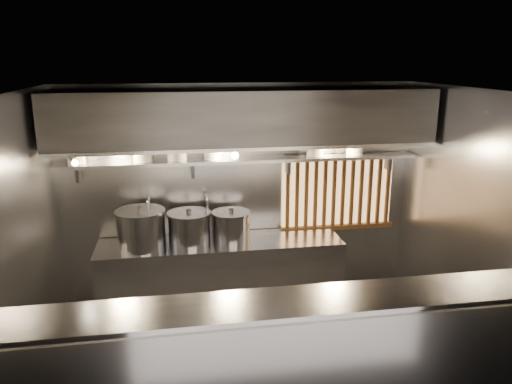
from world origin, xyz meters
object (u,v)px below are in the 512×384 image
object	(u,v)px
stock_pot_mid	(141,229)
stock_pot_right	(231,226)
pendant_bulb	(235,155)
stock_pot_left	(189,228)
heat_lamp	(72,157)

from	to	relation	value
stock_pot_mid	stock_pot_right	world-z (taller)	stock_pot_mid
pendant_bulb	stock_pot_left	xyz separation A→B (m)	(-0.58, -0.06, -0.86)
heat_lamp	pendant_bulb	size ratio (longest dim) A/B	1.87
stock_pot_left	stock_pot_mid	size ratio (longest dim) A/B	0.97
stock_pot_right	stock_pot_mid	bearing A→B (deg)	-176.00
heat_lamp	stock_pot_left	distance (m)	1.58
pendant_bulb	stock_pot_right	world-z (taller)	pendant_bulb
heat_lamp	stock_pot_mid	bearing A→B (deg)	19.85
heat_lamp	stock_pot_mid	distance (m)	1.16
pendant_bulb	stock_pot_right	size ratio (longest dim) A/B	0.30
heat_lamp	stock_pot_right	world-z (taller)	heat_lamp
pendant_bulb	stock_pot_mid	size ratio (longest dim) A/B	0.31
pendant_bulb	stock_pot_left	size ratio (longest dim) A/B	0.32
stock_pot_left	stock_pot_right	world-z (taller)	stock_pot_left
pendant_bulb	stock_pot_right	xyz separation A→B (m)	(-0.06, -0.04, -0.88)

